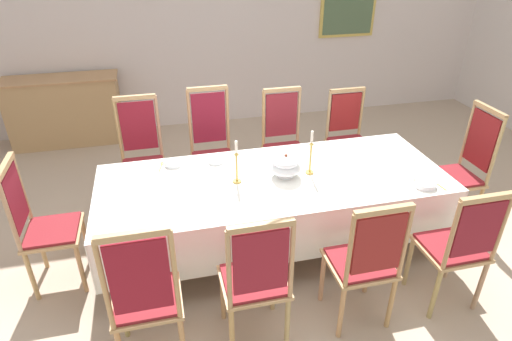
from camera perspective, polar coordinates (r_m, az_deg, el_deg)
The scene contains 22 objects.
ground at distance 4.03m, azimuth 2.31°, elevation -10.52°, with size 8.18×6.24×0.04m, color tan.
dining_table at distance 3.66m, azimuth 2.35°, elevation -1.87°, with size 2.90×1.12×0.73m.
tablecloth at distance 3.69m, azimuth 2.34°, elevation -2.50°, with size 2.92×1.14×0.45m.
chair_south_a at distance 2.84m, azimuth -14.42°, elevation -15.66°, with size 0.44×0.42×1.17m.
chair_north_a at distance 4.44m, azimuth -14.81°, elevation 2.00°, with size 0.44×0.42×1.17m.
chair_south_b at distance 2.89m, azimuth -0.01°, elevation -14.06°, with size 0.44×0.42×1.10m.
chair_north_b at distance 4.46m, azimuth -5.85°, elevation 3.16°, with size 0.44×0.42×1.21m.
chair_south_c at distance 3.12m, azimuth 14.17°, elevation -11.43°, with size 0.44×0.42×1.09m.
chair_north_c at distance 4.62m, azimuth 3.70°, elevation 3.86°, with size 0.44×0.42×1.13m.
chair_south_d at distance 3.49m, azimuth 25.08°, elevation -8.91°, with size 0.44×0.42×1.07m.
chair_north_d at distance 4.87m, azimuth 12.01°, elevation 4.42°, with size 0.44×0.42×1.07m.
chair_head_west at distance 3.73m, azimuth -26.45°, elevation -6.30°, with size 0.42×0.44×1.12m.
chair_head_east at distance 4.52m, azimuth 25.68°, elevation 0.44°, with size 0.42×0.44×1.18m.
soup_tureen at distance 3.60m, azimuth 3.92°, elevation 0.65°, with size 0.26×0.26×0.21m.
candlestick_west at distance 3.49m, azimuth -2.57°, elevation 0.63°, with size 0.07×0.07×0.37m.
candlestick_east at distance 3.64m, azimuth 7.22°, elevation 1.87°, with size 0.07×0.07×0.39m.
bowl_near_left at distance 3.87m, azimuth -10.88°, elevation 0.98°, with size 0.15×0.15×0.04m.
bowl_near_right at distance 3.75m, azimuth 21.37°, elevation -1.62°, with size 0.18×0.18×0.04m.
bowl_far_left at distance 3.87m, azimuth -5.36°, elevation 1.33°, with size 0.14×0.14×0.03m.
spoon_primary at distance 3.90m, azimuth -12.33°, elevation 0.78°, with size 0.06×0.17×0.01m.
spoon_secondary at distance 3.84m, azimuth 22.56°, elevation -1.43°, with size 0.04×0.18×0.01m.
sideboard at distance 6.30m, azimuth -23.80°, elevation 7.22°, with size 1.44×0.48×0.90m.
Camera 1 is at (-0.88, -2.97, 2.56)m, focal length 30.33 mm.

